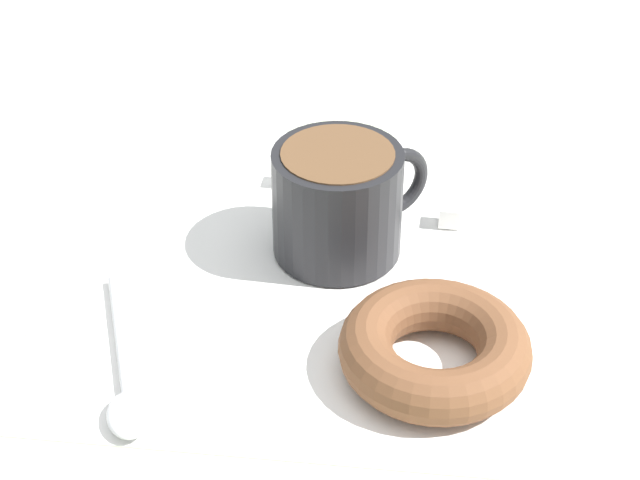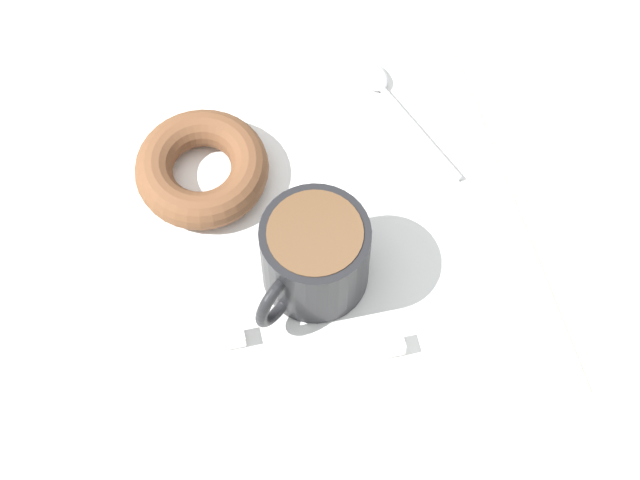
{
  "view_description": "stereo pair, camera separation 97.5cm",
  "coord_description": "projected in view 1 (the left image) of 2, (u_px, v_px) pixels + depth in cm",
  "views": [
    {
      "loc": [
        8.59,
        -54.47,
        42.46
      ],
      "look_at": [
        0.67,
        0.02,
        2.3
      ],
      "focal_mm": 60.0,
      "sensor_mm": 36.0,
      "label": 1
    },
    {
      "loc": [
        9.35,
        36.61,
        77.32
      ],
      "look_at": [
        0.67,
        0.02,
        2.3
      ],
      "focal_mm": 60.0,
      "sensor_mm": 36.0,
      "label": 2
    }
  ],
  "objects": [
    {
      "name": "napkin",
      "position": [
        320.0,
        267.0,
        0.69
      ],
      "size": [
        34.47,
        34.47,
        0.3
      ],
      "primitive_type": "cube",
      "rotation": [
        0.0,
        0.0,
        0.03
      ],
      "color": "white",
      "rests_on": "ground_plane"
    },
    {
      "name": "coffee_cup",
      "position": [
        340.0,
        200.0,
        0.69
      ],
      "size": [
        9.94,
        9.09,
        7.41
      ],
      "color": "black",
      "rests_on": "napkin"
    },
    {
      "name": "donut",
      "position": [
        435.0,
        349.0,
        0.6
      ],
      "size": [
        11.01,
        11.01,
        3.12
      ],
      "primitive_type": "torus",
      "color": "brown",
      "rests_on": "napkin"
    },
    {
      "name": "sugar_cube_extra",
      "position": [
        450.0,
        215.0,
        0.73
      ],
      "size": [
        1.43,
        1.43,
        1.43
      ],
      "primitive_type": "cube",
      "color": "white",
      "rests_on": "napkin"
    },
    {
      "name": "ground_plane",
      "position": [
        310.0,
        280.0,
        0.7
      ],
      "size": [
        120.0,
        120.0,
        2.0
      ],
      "primitive_type": "cube",
      "color": "beige"
    },
    {
      "name": "spoon",
      "position": [
        126.0,
        389.0,
        0.59
      ],
      "size": [
        6.57,
        13.83,
        0.9
      ],
      "color": "silver",
      "rests_on": "napkin"
    },
    {
      "name": "sugar_cube",
      "position": [
        290.0,
        174.0,
        0.77
      ],
      "size": [
        1.49,
        1.49,
        1.49
      ],
      "primitive_type": "cube",
      "color": "white",
      "rests_on": "napkin"
    }
  ]
}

